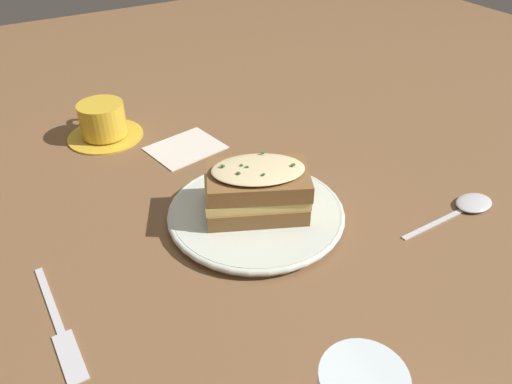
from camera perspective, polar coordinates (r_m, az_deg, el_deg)
name	(u,v)px	position (r m, az deg, el deg)	size (l,w,h in m)	color
ground_plane	(274,223)	(0.73, 2.09, -3.53)	(2.40, 2.40, 0.00)	brown
dinner_plate	(256,213)	(0.73, 0.00, -2.44)	(0.26, 0.26, 0.02)	silver
sandwich	(257,189)	(0.70, 0.11, 0.34)	(0.17, 0.14, 0.08)	brown
teacup_with_saucer	(103,122)	(0.97, -17.10, 7.67)	(0.14, 0.14, 0.07)	gold
fork	(61,333)	(0.62, -21.35, -14.80)	(0.02, 0.19, 0.00)	silver
spoon	(469,205)	(0.82, 23.21, -1.38)	(0.18, 0.05, 0.01)	silver
napkin	(185,148)	(0.91, -8.09, 5.06)	(0.12, 0.10, 0.00)	silver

